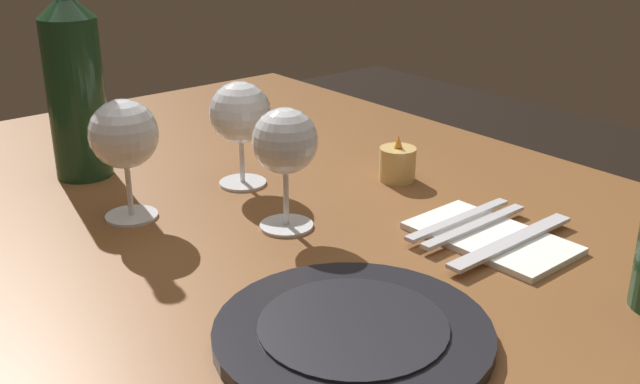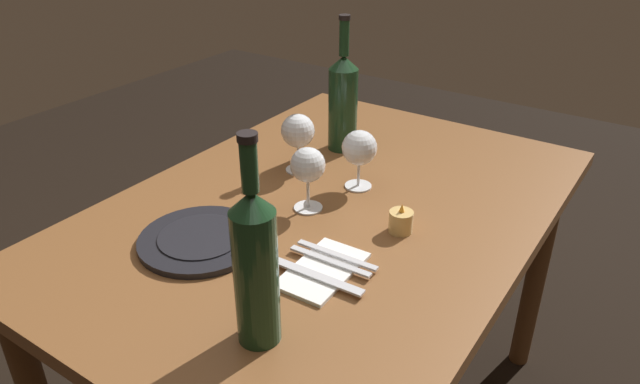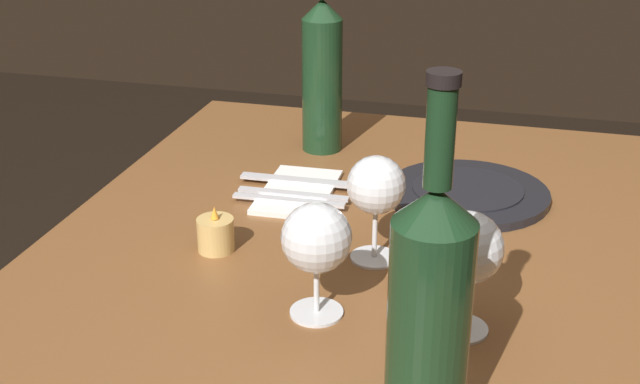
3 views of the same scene
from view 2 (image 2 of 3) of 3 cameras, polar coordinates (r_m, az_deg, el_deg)
The scene contains 12 objects.
dining_table at distance 1.41m, azimuth 0.75°, elevation -4.46°, with size 1.30×0.90×0.74m.
wine_glass_left at distance 1.30m, azimuth -1.19°, elevation 2.48°, with size 0.08×0.08×0.15m.
wine_glass_right at distance 1.48m, azimuth -2.16°, elevation 5.84°, with size 0.08×0.08×0.15m.
wine_glass_centre at distance 1.40m, azimuth 3.84°, elevation 4.16°, with size 0.08×0.08×0.15m.
wine_bottle at distance 1.60m, azimuth 2.24°, elevation 8.82°, with size 0.08×0.08×0.36m.
wine_bottle_second at distance 0.92m, azimuth -6.27°, elevation -7.03°, with size 0.07×0.07×0.36m.
votive_candle at distance 1.27m, azimuth 7.83°, elevation -2.90°, with size 0.05×0.05×0.07m.
dinner_plate at distance 1.25m, azimuth -11.45°, elevation -4.51°, with size 0.26×0.26×0.02m.
folded_napkin at distance 1.14m, azimuth 0.27°, elevation -7.57°, with size 0.19×0.12×0.01m.
fork_inner at distance 1.16m, azimuth 0.97°, elevation -6.70°, with size 0.02×0.18×0.00m.
fork_outer at distance 1.17m, azimuth 1.64°, elevation -6.12°, with size 0.02×0.18×0.00m.
table_knife at distance 1.12m, azimuth -0.59°, elevation -8.05°, with size 0.03×0.21×0.00m.
Camera 2 is at (0.99, 0.65, 1.42)m, focal length 33.06 mm.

